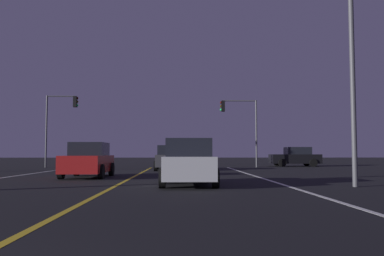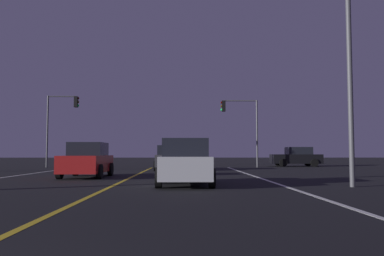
% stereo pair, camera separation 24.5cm
% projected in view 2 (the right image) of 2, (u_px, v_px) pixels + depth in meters
% --- Properties ---
extents(lane_edge_right, '(0.16, 36.52, 0.01)m').
position_uv_depth(lane_edge_right, '(285.00, 186.00, 14.15)').
color(lane_edge_right, silver).
rests_on(lane_edge_right, ground).
extents(lane_center_divider, '(0.16, 36.52, 0.01)m').
position_uv_depth(lane_center_divider, '(111.00, 187.00, 14.02)').
color(lane_center_divider, gold).
rests_on(lane_center_divider, ground).
extents(car_oncoming, '(2.02, 4.30, 1.70)m').
position_uv_depth(car_oncoming, '(87.00, 160.00, 19.50)').
color(car_oncoming, black).
rests_on(car_oncoming, ground).
extents(car_ahead_far, '(2.02, 4.30, 1.70)m').
position_uv_depth(car_ahead_far, '(170.00, 158.00, 27.64)').
color(car_ahead_far, black).
rests_on(car_ahead_far, ground).
extents(car_crossing_side, '(4.30, 2.02, 1.70)m').
position_uv_depth(car_crossing_side, '(297.00, 157.00, 35.18)').
color(car_crossing_side, black).
rests_on(car_crossing_side, ground).
extents(car_lead_same_lane, '(2.02, 4.30, 1.70)m').
position_uv_depth(car_lead_same_lane, '(185.00, 163.00, 14.78)').
color(car_lead_same_lane, black).
rests_on(car_lead_same_lane, ground).
extents(traffic_light_near_right, '(3.09, 0.36, 5.57)m').
position_uv_depth(traffic_light_near_right, '(240.00, 117.00, 33.14)').
color(traffic_light_near_right, '#4C4C51').
rests_on(traffic_light_near_right, ground).
extents(traffic_light_near_left, '(2.63, 0.36, 5.89)m').
position_uv_depth(traffic_light_near_left, '(62.00, 115.00, 32.85)').
color(traffic_light_near_left, '#4C4C51').
rests_on(traffic_light_near_left, ground).
extents(street_lamp_right_near, '(2.51, 0.44, 7.19)m').
position_uv_depth(street_lamp_right_near, '(332.00, 55.00, 14.20)').
color(street_lamp_right_near, '#4C4C51').
rests_on(street_lamp_right_near, ground).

